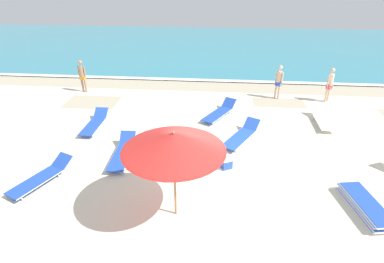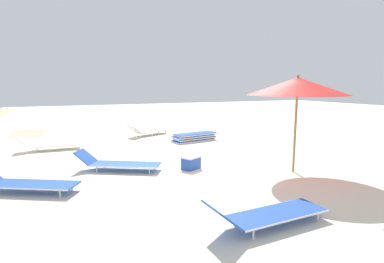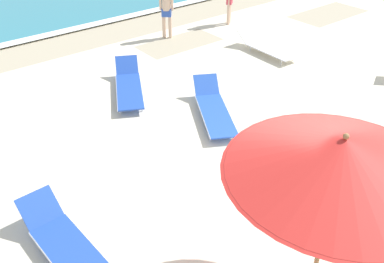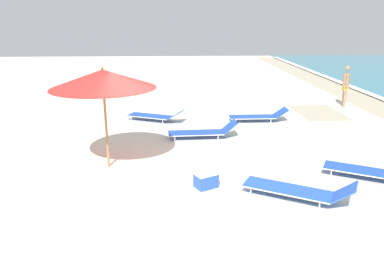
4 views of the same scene
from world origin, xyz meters
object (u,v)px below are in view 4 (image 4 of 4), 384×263
Objects in this scene: beach_umbrella at (103,79)px; sun_lounger_mid_beach_solo at (258,116)px; sun_lounger_mid_beach_pair_b at (376,171)px; cooler_box at (206,180)px; sun_lounger_under_umbrella at (203,132)px; sun_lounger_mid_beach_pair_a at (298,190)px; sun_lounger_beside_umbrella at (155,116)px; beachgoer_shoreline_child at (346,84)px.

sun_lounger_mid_beach_solo is at bearing 130.88° from beach_umbrella.
sun_lounger_mid_beach_pair_b is 4.07m from cooler_box.
sun_lounger_under_umbrella is 2.91m from sun_lounger_mid_beach_solo.
sun_lounger_mid_beach_pair_a is (4.31, 1.69, -0.00)m from sun_lounger_under_umbrella.
sun_lounger_mid_beach_pair_b is (1.13, 6.48, -2.07)m from beach_umbrella.
sun_lounger_mid_beach_solo is 0.92× the size of sun_lounger_mid_beach_pair_b.
sun_lounger_beside_umbrella is 0.95× the size of sun_lounger_mid_beach_pair_b.
sun_lounger_mid_beach_pair_b reaches higher than sun_lounger_mid_beach_solo.
sun_lounger_mid_beach_pair_a is at bearing -47.34° from cooler_box.
beachgoer_shoreline_child is (-4.10, 6.42, 0.79)m from sun_lounger_under_umbrella.
sun_lounger_mid_beach_pair_a is 2.34m from sun_lounger_mid_beach_pair_b.
sun_lounger_under_umbrella is 1.25× the size of beachgoer_shoreline_child.
beach_umbrella is at bearing -71.02° from sun_lounger_mid_beach_pair_b.
cooler_box is (5.54, -2.42, -0.02)m from sun_lounger_mid_beach_solo.
sun_lounger_under_umbrella is at bearing -49.78° from sun_lounger_mid_beach_solo.
beachgoer_shoreline_child is at bearing -169.97° from sun_lounger_mid_beach_pair_b.
cooler_box is (3.64, -0.21, -0.02)m from sun_lounger_under_umbrella.
sun_lounger_mid_beach_pair_a is at bearing 18.67° from sun_lounger_under_umbrella.
sun_lounger_mid_beach_pair_a is 9.68m from beachgoer_shoreline_child.
sun_lounger_mid_beach_pair_a reaches higher than sun_lounger_mid_beach_pair_b.
cooler_box is at bearing -23.93° from sun_lounger_mid_beach_solo.
sun_lounger_mid_beach_solo is (-1.89, 2.21, -0.00)m from sun_lounger_under_umbrella.
beachgoer_shoreline_child is (-1.98, 8.03, 0.79)m from sun_lounger_beside_umbrella.
beach_umbrella reaches higher than sun_lounger_mid_beach_solo.
sun_lounger_beside_umbrella is 7.79m from sun_lounger_mid_beach_pair_b.
sun_lounger_mid_beach_pair_b is (5.31, 1.65, 0.00)m from sun_lounger_mid_beach_solo.
sun_lounger_mid_beach_solo is 4.82m from beachgoer_shoreline_child.
sun_lounger_mid_beach_solo is at bearing 38.38° from cooler_box.
beachgoer_shoreline_child is (-8.41, 4.73, 0.79)m from sun_lounger_mid_beach_pair_a.
sun_lounger_mid_beach_pair_b is at bearing 141.78° from sun_lounger_mid_beach_pair_a.
sun_lounger_mid_beach_pair_b is at bearing 16.87° from sun_lounger_mid_beach_solo.
sun_lounger_beside_umbrella is 0.96× the size of sun_lounger_mid_beach_pair_a.
sun_lounger_mid_beach_solo reaches higher than cooler_box.
beach_umbrella is 1.17× the size of sun_lounger_beside_umbrella.
cooler_box is at bearing 152.11° from beachgoer_shoreline_child.
sun_lounger_under_umbrella is 5.15m from sun_lounger_mid_beach_pair_b.
sun_lounger_mid_beach_solo is at bearing -155.41° from sun_lounger_mid_beach_pair_a.
sun_lounger_under_umbrella reaches higher than sun_lounger_beside_umbrella.
sun_lounger_mid_beach_solo is (0.23, 3.82, 0.00)m from sun_lounger_beside_umbrella.
sun_lounger_mid_beach_pair_b is at bearing 80.13° from beach_umbrella.
beach_umbrella is 1.17× the size of sun_lounger_under_umbrella.
sun_lounger_under_umbrella is at bearing 135.23° from beachgoer_shoreline_child.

